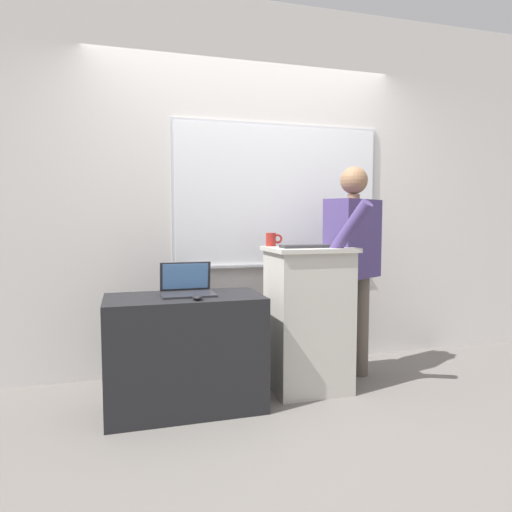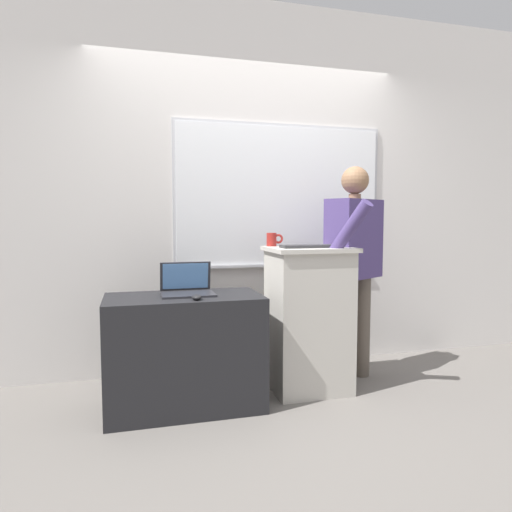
{
  "view_description": "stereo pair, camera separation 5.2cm",
  "coord_description": "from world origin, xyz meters",
  "views": [
    {
      "loc": [
        -0.98,
        -2.55,
        1.23
      ],
      "look_at": [
        -0.12,
        0.41,
        0.98
      ],
      "focal_mm": 32.0,
      "sensor_mm": 36.0,
      "label": 1
    },
    {
      "loc": [
        -0.93,
        -2.56,
        1.23
      ],
      "look_at": [
        -0.12,
        0.41,
        0.98
      ],
      "focal_mm": 32.0,
      "sensor_mm": 36.0,
      "label": 2
    }
  ],
  "objects": [
    {
      "name": "lectern_podium",
      "position": [
        0.28,
        0.45,
        0.52
      ],
      "size": [
        0.58,
        0.49,
        1.03
      ],
      "color": "#BCB7AD",
      "rests_on": "ground_plane"
    },
    {
      "name": "person_presenter",
      "position": [
        0.69,
        0.55,
        0.95
      ],
      "size": [
        0.64,
        0.72,
        1.63
      ],
      "rotation": [
        0.0,
        0.0,
        0.52
      ],
      "color": "brown",
      "rests_on": "ground_plane"
    },
    {
      "name": "laptop",
      "position": [
        -0.59,
        0.43,
        0.8
      ],
      "size": [
        0.34,
        0.27,
        0.21
      ],
      "color": "#28282D",
      "rests_on": "side_desk"
    },
    {
      "name": "ground_plane",
      "position": [
        0.0,
        0.0,
        0.0
      ],
      "size": [
        30.0,
        30.0,
        0.0
      ],
      "primitive_type": "plane",
      "color": "slate"
    },
    {
      "name": "computer_mouse_by_laptop",
      "position": [
        -0.56,
        0.2,
        0.76
      ],
      "size": [
        0.06,
        0.1,
        0.03
      ],
      "color": "black",
      "rests_on": "side_desk"
    },
    {
      "name": "wireless_keyboard",
      "position": [
        0.26,
        0.39,
        1.04
      ],
      "size": [
        0.4,
        0.13,
        0.02
      ],
      "color": "#2D2D30",
      "rests_on": "lectern_podium"
    },
    {
      "name": "back_wall",
      "position": [
        0.01,
        1.13,
        1.49
      ],
      "size": [
        6.4,
        0.17,
        2.98
      ],
      "color": "silver",
      "rests_on": "ground_plane"
    },
    {
      "name": "side_desk",
      "position": [
        -0.61,
        0.37,
        0.37
      ],
      "size": [
        1.0,
        0.53,
        0.74
      ],
      "color": "black",
      "rests_on": "ground_plane"
    },
    {
      "name": "coffee_mug",
      "position": [
        0.07,
        0.63,
        1.08
      ],
      "size": [
        0.13,
        0.07,
        0.1
      ],
      "color": "maroon",
      "rests_on": "lectern_podium"
    }
  ]
}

